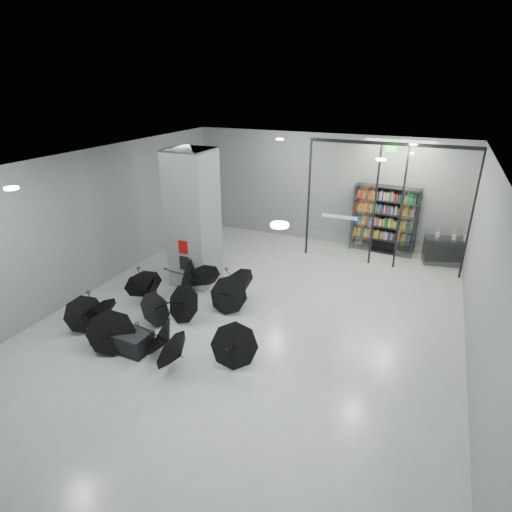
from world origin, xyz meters
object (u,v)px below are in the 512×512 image
at_px(bench, 122,338).
at_px(umbrella_cluster, 176,310).
at_px(column, 193,219).
at_px(bookshelf, 384,220).
at_px(shop_counter, 448,251).

height_order(bench, umbrella_cluster, umbrella_cluster).
xyz_separation_m(column, bookshelf, (4.82, 4.75, -0.81)).
bearing_deg(umbrella_cluster, bookshelf, 59.50).
relative_size(shop_counter, umbrella_cluster, 0.29).
height_order(bookshelf, shop_counter, bookshelf).
bearing_deg(shop_counter, bookshelf, 160.75).
distance_m(column, shop_counter, 8.45).
relative_size(bench, shop_counter, 0.96).
bearing_deg(bench, bookshelf, 63.76).
distance_m(shop_counter, umbrella_cluster, 9.18).
distance_m(bench, shop_counter, 10.60).
distance_m(bench, umbrella_cluster, 1.53).
bearing_deg(bookshelf, shop_counter, -1.12).
bearing_deg(bookshelf, bench, -112.88).
bearing_deg(umbrella_cluster, bench, -109.63).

